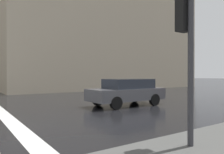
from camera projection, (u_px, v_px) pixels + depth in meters
The scene contains 3 objects.
haussmann_block_corner at pixel (86, 5), 32.34m from camera, with size 19.61×24.50×24.65m.
traffic_signal_post at pixel (186, 34), 4.59m from camera, with size 0.44×0.30×3.23m.
car_dark_grey at pixel (127, 91), 11.58m from camera, with size 1.85×4.10×1.41m.
Camera 1 is at (-6.59, 0.18, 1.60)m, focal length 35.08 mm.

